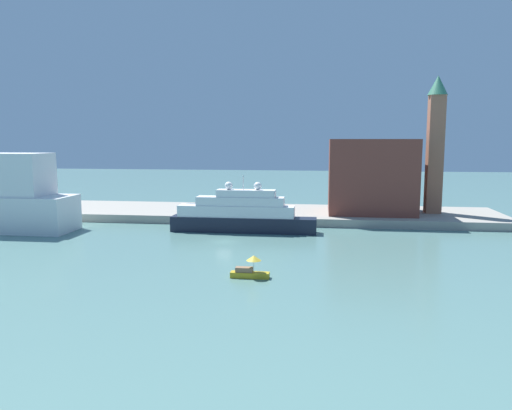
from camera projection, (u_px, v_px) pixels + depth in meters
The scene contains 9 objects.
ground at pixel (224, 242), 84.66m from camera, with size 400.00×400.00×0.00m, color slate.
quay_dock at pixel (248, 213), 111.35m from camera, with size 110.00×22.57×1.70m, color gray.
large_yacht at pixel (241, 215), 93.19m from camera, with size 27.61×3.84×10.79m.
small_motorboat at pixel (250, 269), 62.28m from camera, with size 4.95×1.89×2.93m.
harbor_building at pixel (371, 176), 106.16m from camera, with size 18.06×14.72×15.86m, color brown.
bell_tower at pixel (435, 140), 104.48m from camera, with size 4.14×4.14×29.05m.
parked_car at pixel (193, 207), 111.75m from camera, with size 4.39×1.89×1.34m.
person_figure at pixel (207, 209), 107.08m from camera, with size 0.36×0.36×1.77m.
mooring_bollard at pixel (237, 215), 101.74m from camera, with size 0.37×0.37×0.68m, color black.
Camera 1 is at (16.61, -81.60, 17.38)m, focal length 34.55 mm.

